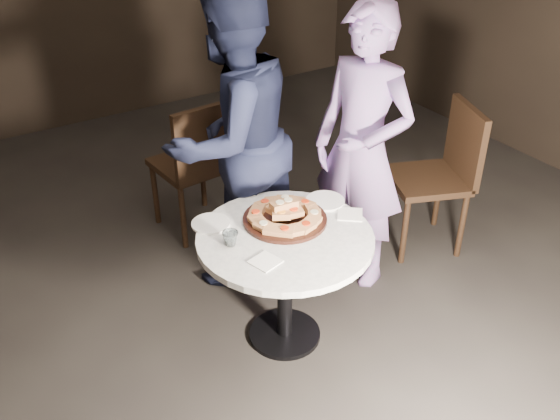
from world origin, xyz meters
name	(u,v)px	position (x,y,z in m)	size (l,w,h in m)	color
floor	(285,315)	(0.00, 0.00, 0.00)	(7.00, 7.00, 0.00)	black
table	(285,256)	(-0.09, -0.14, 0.57)	(1.23, 1.23, 0.70)	black
serving_board	(285,219)	(-0.02, -0.03, 0.71)	(0.45, 0.45, 0.02)	black
focaccia_pile	(285,213)	(-0.02, -0.03, 0.75)	(0.41, 0.41, 0.11)	#AC7142
plate_left	(211,224)	(-0.37, 0.16, 0.70)	(0.21, 0.21, 0.01)	white
plate_right	(325,201)	(0.28, 0.02, 0.71)	(0.22, 0.22, 0.01)	white
water_glass	(230,238)	(-0.37, -0.07, 0.74)	(0.08, 0.08, 0.08)	silver
napkin_near	(265,262)	(-0.30, -0.29, 0.70)	(0.13, 0.13, 0.01)	white
napkin_far	(350,214)	(0.31, -0.17, 0.70)	(0.13, 0.13, 0.01)	white
chair_far	(198,160)	(0.00, 1.09, 0.58)	(0.51, 0.53, 1.00)	black
chair_right	(443,168)	(1.31, 0.10, 0.58)	(0.63, 0.62, 1.00)	black
diner_navy	(232,140)	(-0.01, 0.57, 0.94)	(0.91, 0.71, 1.88)	black
diner_teal	(362,150)	(0.63, 0.14, 0.88)	(0.64, 0.42, 1.75)	#7D649F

